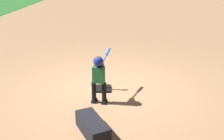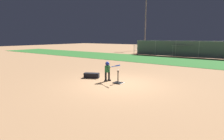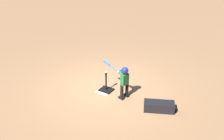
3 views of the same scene
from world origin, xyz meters
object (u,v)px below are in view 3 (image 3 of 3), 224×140
at_px(batting_tee, 106,88).
at_px(equipment_bag, 159,106).
at_px(baseball, 106,72).
at_px(batter_child, 124,78).

height_order(batting_tee, equipment_bag, batting_tee).
bearing_deg(baseball, batter_child, 175.44).
height_order(baseball, equipment_bag, baseball).
distance_m(batter_child, equipment_bag, 1.30).
xyz_separation_m(baseball, equipment_bag, (-1.86, 0.13, -0.52)).
height_order(batting_tee, baseball, baseball).
height_order(batter_child, equipment_bag, batter_child).
bearing_deg(batter_child, equipment_bag, 176.07).
bearing_deg(batter_child, batting_tee, -4.56).
distance_m(batting_tee, baseball, 0.57).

